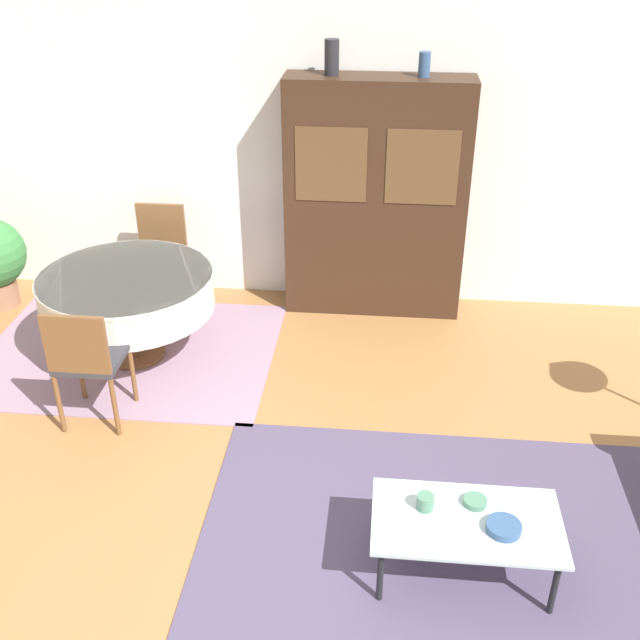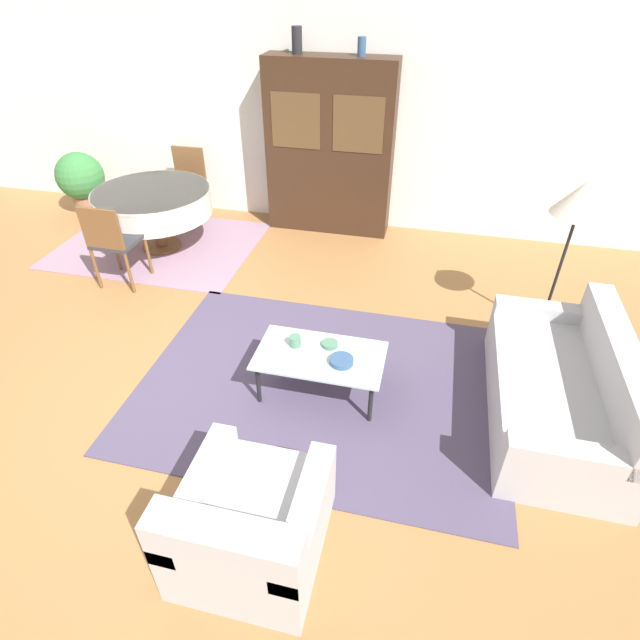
{
  "view_description": "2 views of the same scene",
  "coord_description": "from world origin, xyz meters",
  "px_view_note": "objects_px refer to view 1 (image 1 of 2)",
  "views": [
    {
      "loc": [
        0.61,
        -2.81,
        3.36
      ],
      "look_at": [
        0.2,
        1.4,
        0.95
      ],
      "focal_mm": 42.0,
      "sensor_mm": 36.0,
      "label": 1
    },
    {
      "loc": [
        1.83,
        -2.74,
        2.99
      ],
      "look_at": [
        1.12,
        0.24,
        0.75
      ],
      "focal_mm": 28.0,
      "sensor_mm": 36.0,
      "label": 2
    }
  ],
  "objects_px": {
    "dining_chair_far": "(160,250)",
    "cup": "(425,502)",
    "bowl": "(504,527)",
    "bowl_small": "(475,502)",
    "dining_table": "(127,292)",
    "display_cabinet": "(376,200)",
    "dining_chair_near": "(86,358)",
    "vase_short": "(424,64)",
    "vase_tall": "(332,57)",
    "coffee_table": "(466,525)"
  },
  "relations": [
    {
      "from": "dining_chair_far",
      "to": "cup",
      "type": "distance_m",
      "value": 3.72
    },
    {
      "from": "bowl",
      "to": "bowl_small",
      "type": "xyz_separation_m",
      "value": [
        -0.13,
        0.19,
        -0.0
      ]
    },
    {
      "from": "cup",
      "to": "dining_table",
      "type": "bearing_deg",
      "value": 139.37
    },
    {
      "from": "display_cabinet",
      "to": "bowl_small",
      "type": "distance_m",
      "value": 3.15
    },
    {
      "from": "dining_chair_near",
      "to": "cup",
      "type": "relative_size",
      "value": 9.84
    },
    {
      "from": "dining_chair_near",
      "to": "vase_short",
      "type": "relative_size",
      "value": 4.91
    },
    {
      "from": "display_cabinet",
      "to": "dining_table",
      "type": "xyz_separation_m",
      "value": [
        -1.93,
        -1.08,
        -0.44
      ]
    },
    {
      "from": "dining_chair_far",
      "to": "vase_short",
      "type": "bearing_deg",
      "value": -175.73
    },
    {
      "from": "cup",
      "to": "vase_short",
      "type": "relative_size",
      "value": 0.5
    },
    {
      "from": "dining_table",
      "to": "bowl_small",
      "type": "relative_size",
      "value": 10.46
    },
    {
      "from": "bowl_small",
      "to": "vase_short",
      "type": "relative_size",
      "value": 0.68
    },
    {
      "from": "dining_chair_far",
      "to": "vase_tall",
      "type": "xyz_separation_m",
      "value": [
        1.54,
        0.17,
        1.67
      ]
    },
    {
      "from": "bowl_small",
      "to": "cup",
      "type": "bearing_deg",
      "value": -168.15
    },
    {
      "from": "dining_chair_far",
      "to": "cup",
      "type": "height_order",
      "value": "dining_chair_far"
    },
    {
      "from": "bowl",
      "to": "vase_short",
      "type": "relative_size",
      "value": 0.98
    },
    {
      "from": "coffee_table",
      "to": "dining_chair_near",
      "type": "bearing_deg",
      "value": 155.66
    },
    {
      "from": "bowl_small",
      "to": "dining_chair_far",
      "type": "bearing_deg",
      "value": 132.46
    },
    {
      "from": "bowl",
      "to": "vase_short",
      "type": "distance_m",
      "value": 3.68
    },
    {
      "from": "coffee_table",
      "to": "dining_chair_far",
      "type": "xyz_separation_m",
      "value": [
        -2.55,
        2.97,
        0.19
      ]
    },
    {
      "from": "dining_chair_near",
      "to": "bowl",
      "type": "distance_m",
      "value": 2.99
    },
    {
      "from": "display_cabinet",
      "to": "bowl_small",
      "type": "xyz_separation_m",
      "value": [
        0.67,
        -3.01,
        -0.63
      ]
    },
    {
      "from": "cup",
      "to": "vase_short",
      "type": "xyz_separation_m",
      "value": [
        -0.05,
        3.07,
        1.74
      ]
    },
    {
      "from": "coffee_table",
      "to": "bowl_small",
      "type": "bearing_deg",
      "value": 68.14
    },
    {
      "from": "display_cabinet",
      "to": "dining_chair_far",
      "type": "relative_size",
      "value": 2.21
    },
    {
      "from": "vase_tall",
      "to": "vase_short",
      "type": "relative_size",
      "value": 1.43
    },
    {
      "from": "dining_chair_near",
      "to": "bowl_small",
      "type": "xyz_separation_m",
      "value": [
        2.6,
        -1.02,
        -0.14
      ]
    },
    {
      "from": "cup",
      "to": "bowl_small",
      "type": "xyz_separation_m",
      "value": [
        0.28,
        0.06,
        -0.03
      ]
    },
    {
      "from": "coffee_table",
      "to": "vase_short",
      "type": "distance_m",
      "value": 3.64
    },
    {
      "from": "coffee_table",
      "to": "dining_table",
      "type": "xyz_separation_m",
      "value": [
        -2.55,
        2.06,
        0.24
      ]
    },
    {
      "from": "bowl_small",
      "to": "vase_tall",
      "type": "height_order",
      "value": "vase_tall"
    },
    {
      "from": "coffee_table",
      "to": "dining_table",
      "type": "height_order",
      "value": "dining_table"
    },
    {
      "from": "cup",
      "to": "bowl_small",
      "type": "distance_m",
      "value": 0.29
    },
    {
      "from": "dining_chair_near",
      "to": "cup",
      "type": "xyz_separation_m",
      "value": [
        2.32,
        -1.08,
        -0.11
      ]
    },
    {
      "from": "dining_table",
      "to": "vase_short",
      "type": "height_order",
      "value": "vase_short"
    },
    {
      "from": "dining_chair_near",
      "to": "bowl",
      "type": "bearing_deg",
      "value": -23.9
    },
    {
      "from": "coffee_table",
      "to": "bowl",
      "type": "distance_m",
      "value": 0.2
    },
    {
      "from": "display_cabinet",
      "to": "bowl_small",
      "type": "height_order",
      "value": "display_cabinet"
    },
    {
      "from": "bowl_small",
      "to": "display_cabinet",
      "type": "bearing_deg",
      "value": 102.6
    },
    {
      "from": "dining_table",
      "to": "vase_short",
      "type": "relative_size",
      "value": 7.16
    },
    {
      "from": "display_cabinet",
      "to": "bowl",
      "type": "height_order",
      "value": "display_cabinet"
    },
    {
      "from": "dining_chair_far",
      "to": "coffee_table",
      "type": "bearing_deg",
      "value": 130.63
    },
    {
      "from": "bowl_small",
      "to": "vase_tall",
      "type": "bearing_deg",
      "value": 109.47
    },
    {
      "from": "dining_chair_far",
      "to": "bowl_small",
      "type": "xyz_separation_m",
      "value": [
        2.6,
        -2.84,
        -0.14
      ]
    },
    {
      "from": "bowl",
      "to": "bowl_small",
      "type": "distance_m",
      "value": 0.23
    },
    {
      "from": "display_cabinet",
      "to": "bowl",
      "type": "distance_m",
      "value": 3.36
    },
    {
      "from": "vase_short",
      "to": "dining_chair_far",
      "type": "bearing_deg",
      "value": -175.73
    },
    {
      "from": "dining_table",
      "to": "dining_chair_far",
      "type": "relative_size",
      "value": 1.46
    },
    {
      "from": "cup",
      "to": "bowl",
      "type": "height_order",
      "value": "cup"
    },
    {
      "from": "dining_chair_far",
      "to": "bowl",
      "type": "height_order",
      "value": "dining_chair_far"
    },
    {
      "from": "bowl",
      "to": "coffee_table",
      "type": "bearing_deg",
      "value": 162.53
    }
  ]
}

